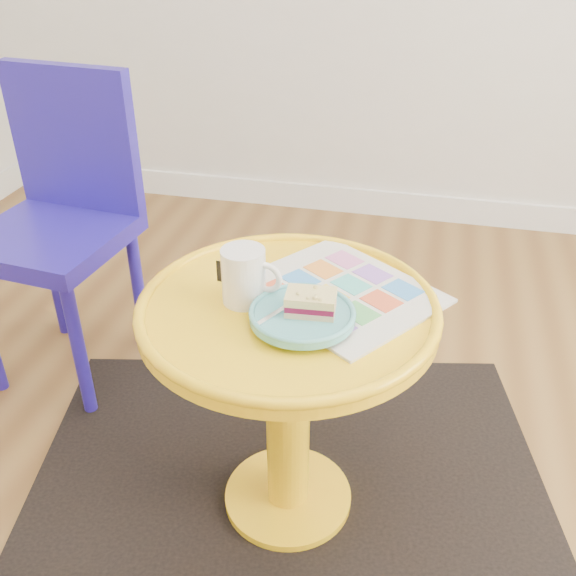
% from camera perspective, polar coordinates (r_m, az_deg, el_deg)
% --- Properties ---
extents(room_walls, '(4.00, 4.00, 4.00)m').
position_cam_1_polar(room_walls, '(2.43, -15.16, -0.07)').
color(room_walls, silver).
rests_on(room_walls, ground).
extents(rug, '(1.50, 1.35, 0.01)m').
position_cam_1_polar(rug, '(1.68, -0.00, -18.25)').
color(rug, black).
rests_on(rug, ground).
extents(side_table, '(0.61, 0.61, 0.58)m').
position_cam_1_polar(side_table, '(1.39, -0.00, -7.16)').
color(side_table, yellow).
rests_on(side_table, ground).
extents(chair, '(0.44, 0.44, 0.90)m').
position_cam_1_polar(chair, '(1.96, -19.49, 6.57)').
color(chair, '#231799').
rests_on(chair, ground).
extents(newspaper, '(0.48, 0.47, 0.01)m').
position_cam_1_polar(newspaper, '(1.34, 4.63, -0.30)').
color(newspaper, silver).
rests_on(newspaper, side_table).
extents(mug, '(0.13, 0.09, 0.12)m').
position_cam_1_polar(mug, '(1.28, -3.86, 1.21)').
color(mug, white).
rests_on(mug, side_table).
extents(plate, '(0.20, 0.20, 0.02)m').
position_cam_1_polar(plate, '(1.22, 1.28, -2.48)').
color(plate, '#53AAB0').
rests_on(plate, newspaper).
extents(cake_slice, '(0.10, 0.07, 0.04)m').
position_cam_1_polar(cake_slice, '(1.21, 2.04, -1.29)').
color(cake_slice, '#D3BC8C').
rests_on(cake_slice, plate).
extents(fork, '(0.08, 0.13, 0.00)m').
position_cam_1_polar(fork, '(1.23, -0.30, -1.78)').
color(fork, silver).
rests_on(fork, plate).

